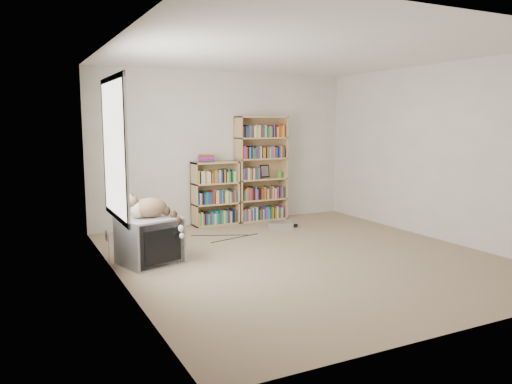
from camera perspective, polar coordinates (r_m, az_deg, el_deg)
name	(u,v)px	position (r m, az deg, el deg)	size (l,w,h in m)	color
floor	(303,256)	(6.37, 5.36, -7.34)	(4.50, 5.00, 0.01)	tan
wall_back	(224,148)	(8.37, -3.64, 5.04)	(4.50, 0.02, 2.50)	silver
wall_front	(474,178)	(4.26, 23.67, 1.51)	(4.50, 0.02, 2.50)	silver
wall_left	(118,164)	(5.32, -15.55, 3.06)	(0.02, 5.00, 2.50)	silver
wall_right	(438,152)	(7.59, 20.10, 4.27)	(0.02, 5.00, 2.50)	silver
ceiling	(305,53)	(6.19, 5.67, 15.57)	(4.50, 5.00, 0.02)	white
window	(114,149)	(5.50, -15.89, 4.77)	(0.02, 1.22, 1.52)	white
crt_tv	(149,241)	(6.10, -12.08, -5.46)	(0.78, 0.73, 0.56)	gray
cat	(154,210)	(6.01, -11.63, -2.08)	(0.63, 0.46, 0.51)	#372516
bookcase_tall	(261,171)	(8.54, 0.56, 2.39)	(0.89, 0.30, 1.78)	tan
bookcase_short	(215,195)	(8.23, -4.72, -0.40)	(0.76, 0.30, 1.04)	tan
book_stack	(206,158)	(8.11, -5.73, 3.84)	(0.21, 0.27, 0.12)	#B53218
green_mug	(279,174)	(8.69, 2.66, 2.03)	(0.09, 0.09, 0.10)	green
framed_print	(265,171)	(8.66, 0.98, 2.41)	(0.17, 0.01, 0.22)	black
dvd_player	(280,225)	(8.04, 2.80, -3.74)	(0.39, 0.28, 0.09)	#B4B3B9
wall_outlet	(107,235)	(6.33, -16.71, -4.75)	(0.01, 0.08, 0.13)	silver
floor_cables	(250,235)	(7.51, -0.75, -4.90)	(1.20, 0.70, 0.01)	black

